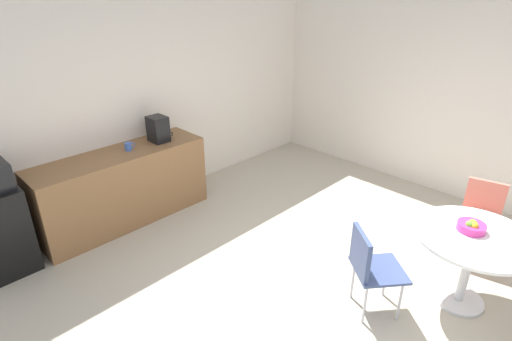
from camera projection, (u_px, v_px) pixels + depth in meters
ground_plane at (327, 302)px, 3.79m from camera, size 6.00×6.00×0.00m
wall_back at (142, 105)px, 5.15m from camera, size 6.00×0.10×2.60m
wall_side_right at (473, 104)px, 5.16m from camera, size 0.10×6.00×2.60m
counter_block at (123, 187)px, 4.92m from camera, size 2.06×0.60×0.90m
round_table at (472, 250)px, 3.55m from camera, size 1.02×1.02×0.74m
chair_coral at (481, 210)px, 4.29m from camera, size 0.50×0.50×0.83m
chair_navy at (369, 263)px, 3.49m from camera, size 0.59×0.59×0.83m
fruit_bowl at (472, 226)px, 3.53m from camera, size 0.24×0.24×0.11m
mug_white at (167, 135)px, 5.14m from camera, size 0.13×0.08×0.09m
mug_green at (128, 146)px, 4.80m from camera, size 0.13×0.08×0.09m
coffee_maker at (158, 129)px, 5.03m from camera, size 0.20×0.24×0.32m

